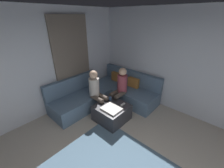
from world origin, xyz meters
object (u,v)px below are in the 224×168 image
Objects in this scene: person_on_couch_back at (120,87)px; person_on_couch_side at (97,90)px; ottoman at (112,113)px; game_remote at (123,104)px; sectional_couch at (107,94)px; coffee_mug at (110,98)px.

person_on_couch_side is (-0.33, -0.58, 0.00)m from person_on_couch_back.
person_on_couch_side reaches higher than ottoman.
person_on_couch_back reaches higher than game_remote.
person_on_couch_side is at bearing -163.55° from game_remote.
game_remote is 0.58m from person_on_couch_back.
sectional_couch reaches higher than game_remote.
person_on_couch_back is at bearing 110.13° from ottoman.
sectional_couch is at bearing -164.26° from person_on_couch_side.
person_on_couch_side is (0.15, -0.52, 0.38)m from sectional_couch.
game_remote is at bearing 106.45° from person_on_couch_side.
person_on_couch_side reaches higher than coffee_mug.
person_on_couch_side is at bearing 179.45° from ottoman.
sectional_couch is 0.66m from person_on_couch_side.
ottoman is 8.00× the size of coffee_mug.
coffee_mug is (-0.22, 0.18, 0.26)m from ottoman.
sectional_couch is at bearing 160.53° from game_remote.
coffee_mug is at bearing 140.71° from ottoman.
sectional_couch is 2.12× the size of person_on_couch_back.
ottoman is at bearing -129.29° from game_remote.
person_on_couch_back and person_on_couch_side have the same top height.
coffee_mug is at bearing -36.33° from sectional_couch.
game_remote is 0.12× the size of person_on_couch_back.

